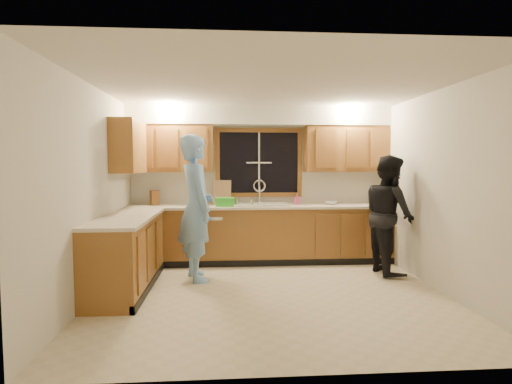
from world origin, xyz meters
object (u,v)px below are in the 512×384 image
at_px(man, 196,208).
at_px(stove, 114,264).
at_px(dish_crate, 225,202).
at_px(soap_bottle, 297,199).
at_px(knife_block, 155,198).
at_px(bowl, 331,203).
at_px(sink, 260,209).
at_px(dishwasher, 207,237).
at_px(woman, 389,214).

bearing_deg(man, stove, 118.26).
height_order(dish_crate, soap_bottle, soap_bottle).
relative_size(knife_block, bowl, 1.14).
bearing_deg(bowl, soap_bottle, 167.19).
height_order(soap_bottle, bowl, soap_bottle).
bearing_deg(sink, soap_bottle, 12.92).
relative_size(dishwasher, dish_crate, 2.87).
relative_size(stove, knife_block, 3.86).
height_order(sink, stove, sink).
xyz_separation_m(stove, soap_bottle, (2.42, 1.97, 0.56)).
bearing_deg(stove, bowl, 32.04).
height_order(woman, dish_crate, woman).
height_order(stove, man, man).
bearing_deg(soap_bottle, sink, -167.08).
bearing_deg(soap_bottle, dish_crate, -168.43).
height_order(woman, bowl, woman).
distance_m(dishwasher, man, 1.07).
height_order(knife_block, soap_bottle, knife_block).
bearing_deg(knife_block, soap_bottle, -33.47).
relative_size(woman, dish_crate, 5.96).
relative_size(dish_crate, soap_bottle, 1.65).
relative_size(knife_block, dish_crate, 0.81).
relative_size(stove, soap_bottle, 5.19).
bearing_deg(man, bowl, -84.86).
bearing_deg(sink, dish_crate, -169.93).
distance_m(knife_block, soap_bottle, 2.32).
bearing_deg(bowl, dish_crate, -175.94).
distance_m(man, woman, 2.76).
relative_size(man, bowl, 9.63).
bearing_deg(dishwasher, knife_block, 167.89).
bearing_deg(knife_block, woman, -47.81).
xyz_separation_m(sink, woman, (1.80, -0.77, -0.01)).
distance_m(woman, knife_block, 3.63).
xyz_separation_m(dishwasher, stove, (-0.95, -1.81, 0.04)).
xyz_separation_m(woman, knife_block, (-3.50, 0.94, 0.18)).
height_order(man, dish_crate, man).
bearing_deg(woman, bowl, 35.24).
distance_m(stove, knife_block, 2.08).
bearing_deg(soap_bottle, dishwasher, -173.91).
xyz_separation_m(man, knife_block, (-0.75, 1.08, 0.05)).
bearing_deg(knife_block, sink, -38.47).
relative_size(sink, knife_block, 3.69).
bearing_deg(woman, soap_bottle, 48.07).
height_order(dish_crate, bowl, dish_crate).
relative_size(stove, man, 0.46).
height_order(stove, bowl, bowl).
height_order(sink, knife_block, sink).
bearing_deg(sink, man, -136.19).
bearing_deg(man, dish_crate, -44.18).
height_order(dishwasher, stove, stove).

